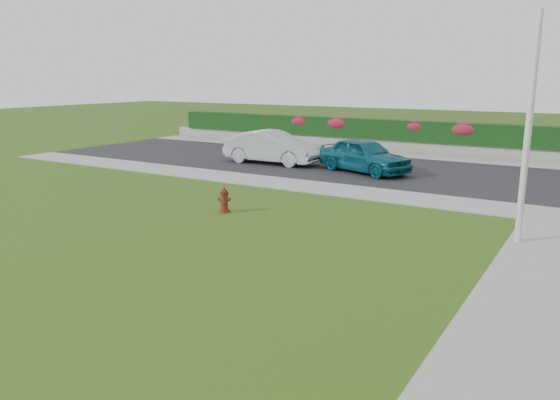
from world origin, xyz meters
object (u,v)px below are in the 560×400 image
Objects in this scene: fire_hydrant at (224,200)px; utility_pole at (528,131)px; sedan_teal at (364,155)px; sedan_silver at (272,147)px.

fire_hydrant is 8.61m from utility_pole.
utility_pole is (8.16, 1.28, 2.42)m from fire_hydrant.
fire_hydrant is at bearing -171.11° from utility_pole.
fire_hydrant is 0.14× the size of utility_pole.
utility_pole reaches higher than fire_hydrant.
sedan_teal is 4.66m from sedan_silver.
utility_pole is at bearing -115.68° from sedan_teal.
fire_hydrant is at bearing -158.25° from sedan_silver.
utility_pole is (7.23, -7.37, 2.02)m from sedan_teal.
sedan_teal reaches higher than fire_hydrant.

